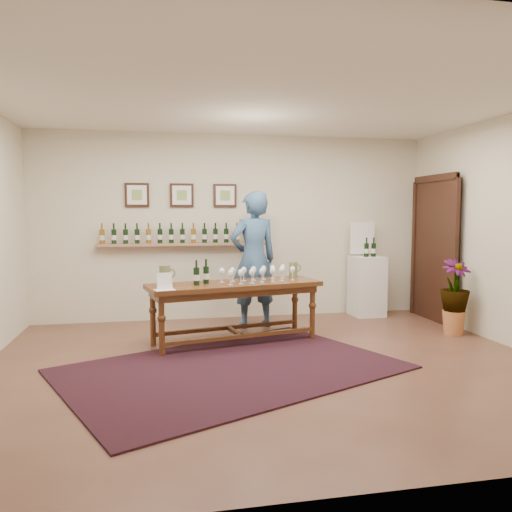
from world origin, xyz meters
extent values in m
plane|color=brown|center=(0.00, 0.00, 0.00)|extent=(6.00, 6.00, 0.00)
plane|color=beige|center=(0.00, 2.50, 1.40)|extent=(6.00, 0.00, 6.00)
plane|color=beige|center=(0.00, -2.50, 1.40)|extent=(6.00, 0.00, 6.00)
plane|color=white|center=(0.00, 0.00, 2.80)|extent=(6.00, 6.00, 0.00)
cube|color=tan|center=(-0.80, 2.41, 1.15)|extent=(2.50, 0.16, 0.04)
cube|color=black|center=(2.94, 1.70, 1.05)|extent=(0.10, 1.00, 2.10)
cube|color=black|center=(2.89, 1.70, 1.05)|extent=(0.04, 1.12, 2.22)
cube|color=black|center=(-1.45, 2.48, 1.88)|extent=(0.35, 0.03, 0.35)
cube|color=white|center=(-1.45, 2.46, 1.88)|extent=(0.28, 0.01, 0.28)
cube|color=#88AB55|center=(-1.45, 2.45, 1.88)|extent=(0.15, 0.00, 0.15)
cube|color=black|center=(-0.80, 2.48, 1.88)|extent=(0.35, 0.03, 0.35)
cube|color=white|center=(-0.80, 2.46, 1.88)|extent=(0.28, 0.01, 0.28)
cube|color=#88AB55|center=(-0.80, 2.45, 1.88)|extent=(0.15, 0.00, 0.15)
cube|color=black|center=(-0.15, 2.48, 1.88)|extent=(0.35, 0.03, 0.35)
cube|color=white|center=(-0.15, 2.46, 1.88)|extent=(0.28, 0.01, 0.28)
cube|color=#88AB55|center=(-0.15, 2.45, 1.88)|extent=(0.15, 0.00, 0.15)
cube|color=#46140C|center=(-0.43, -0.08, 0.01)|extent=(3.93, 3.37, 0.02)
cube|color=#472411|center=(-0.23, 0.99, 0.73)|extent=(2.23, 1.11, 0.06)
cube|color=#472411|center=(-0.23, 0.99, 0.66)|extent=(2.09, 0.97, 0.10)
cylinder|color=#472411|center=(-1.13, 0.55, 0.35)|extent=(0.08, 0.08, 0.70)
cylinder|color=#472411|center=(0.77, 0.95, 0.35)|extent=(0.08, 0.08, 0.70)
cylinder|color=#472411|center=(-1.23, 1.02, 0.35)|extent=(0.08, 0.08, 0.70)
cylinder|color=#472411|center=(0.66, 1.42, 0.35)|extent=(0.08, 0.08, 0.70)
cube|color=#472411|center=(-0.18, 0.75, 0.14)|extent=(1.91, 0.45, 0.05)
cube|color=#472411|center=(-0.29, 1.22, 0.14)|extent=(1.91, 0.45, 0.05)
cube|color=#472411|center=(-0.23, 0.99, 0.14)|extent=(0.15, 0.48, 0.05)
cube|color=white|center=(-1.10, 0.57, 0.85)|extent=(0.25, 0.21, 0.19)
cube|color=white|center=(2.06, 2.22, 0.47)|extent=(0.49, 0.49, 0.94)
cube|color=white|center=(2.03, 2.36, 1.22)|extent=(0.41, 0.04, 0.56)
cone|color=#BF703F|center=(2.69, 0.83, 0.16)|extent=(0.30, 0.30, 0.32)
imported|color=#163515|center=(2.69, 0.83, 0.59)|extent=(0.49, 0.49, 0.55)
imported|color=#33557A|center=(0.16, 1.79, 0.96)|extent=(0.79, 0.60, 1.92)
camera|label=1|loc=(-1.16, -5.08, 1.62)|focal=35.00mm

